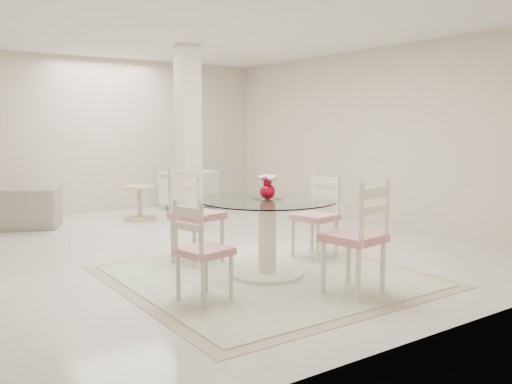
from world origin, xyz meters
TOP-DOWN VIEW (x-y plane):
  - ground at (0.00, 0.00)m, footprint 7.00×7.00m
  - room_shell at (0.00, 0.00)m, footprint 6.02×7.02m
  - column at (0.50, 1.30)m, footprint 0.30×0.30m
  - area_rug at (-0.13, -1.57)m, footprint 2.87×2.87m
  - dining_table at (-0.13, -1.57)m, footprint 1.38×1.38m
  - red_vase at (-0.12, -1.57)m, footprint 0.19×0.18m
  - dining_chair_east at (0.84, -1.24)m, footprint 0.51×0.51m
  - dining_chair_north at (-0.45, -0.60)m, footprint 0.55×0.55m
  - dining_chair_west at (-1.09, -1.89)m, footprint 0.48×0.48m
  - dining_chair_south at (0.20, -2.54)m, footprint 0.54×0.54m
  - recliner_taupe at (-1.54, 2.63)m, footprint 1.21×1.15m
  - armchair_white at (1.31, 2.87)m, footprint 0.95×0.96m
  - side_table at (0.15, 2.37)m, footprint 0.53×0.53m

SIDE VIEW (x-z plane):
  - ground at x=0.00m, z-range 0.00..0.00m
  - area_rug at x=-0.13m, z-range 0.00..0.02m
  - side_table at x=0.15m, z-range -0.02..0.53m
  - recliner_taupe at x=-1.54m, z-range 0.00..0.62m
  - armchair_white at x=1.31m, z-range 0.00..0.73m
  - dining_table at x=-0.13m, z-range 0.01..0.81m
  - dining_chair_west at x=-1.09m, z-range 0.03..1.02m
  - dining_chair_east at x=0.84m, z-range 0.03..1.11m
  - dining_chair_south at x=0.20m, z-range 0.03..1.20m
  - dining_chair_north at x=-0.45m, z-range 0.03..1.23m
  - red_vase at x=-0.12m, z-range 0.80..1.05m
  - column at x=0.50m, z-range 0.00..2.70m
  - room_shell at x=0.00m, z-range 0.50..3.21m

